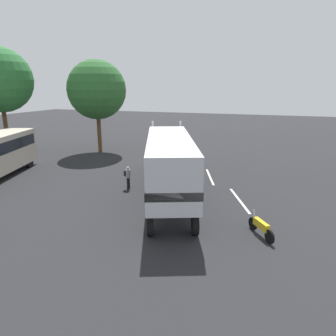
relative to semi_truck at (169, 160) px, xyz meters
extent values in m
plane|color=#232326|center=(5.35, 1.76, -2.52)|extent=(120.00, 120.00, 0.00)
cube|color=silver|center=(5.37, -1.74, -2.52)|extent=(4.22, 1.54, 0.01)
cube|color=silver|center=(0.81, -4.56, -2.52)|extent=(4.14, 1.79, 0.01)
cube|color=#B21919|center=(6.39, 2.43, -0.82)|extent=(2.57, 2.98, 1.20)
cube|color=#B21919|center=(4.90, 1.86, -0.32)|extent=(2.20, 2.83, 2.20)
cube|color=silver|center=(7.27, 2.76, -0.82)|extent=(0.82, 1.99, 1.08)
cube|color=black|center=(6.39, 2.43, -0.76)|extent=(2.59, 3.01, 0.36)
cylinder|color=silver|center=(3.99, 2.69, 0.28)|extent=(0.18, 0.18, 3.40)
cylinder|color=silver|center=(4.77, 0.64, 0.28)|extent=(0.18, 0.18, 3.40)
cube|color=silver|center=(-1.04, -0.40, 0.23)|extent=(10.74, 6.17, 2.80)
cube|color=black|center=(-1.04, -0.40, -0.19)|extent=(10.75, 6.21, 0.44)
cylinder|color=silver|center=(4.83, 3.22, -1.57)|extent=(1.44, 1.06, 0.64)
cylinder|color=black|center=(6.28, 3.56, -1.97)|extent=(1.13, 0.67, 1.10)
cylinder|color=black|center=(7.06, 1.51, -1.97)|extent=(1.13, 0.67, 1.10)
cylinder|color=black|center=(4.13, 2.74, -1.97)|extent=(1.13, 0.67, 1.10)
cylinder|color=black|center=(4.91, 0.69, -1.97)|extent=(1.13, 0.67, 1.10)
cylinder|color=black|center=(-0.50, 0.98, -1.97)|extent=(1.13, 0.67, 1.10)
cylinder|color=black|center=(0.29, -1.07, -1.97)|extent=(1.13, 0.67, 1.10)
cylinder|color=black|center=(-5.40, -0.89, -1.97)|extent=(1.13, 0.67, 1.10)
cylinder|color=black|center=(-4.62, -2.94, -1.97)|extent=(1.13, 0.67, 1.10)
cylinder|color=black|center=(0.67, 3.27, -2.11)|extent=(0.18, 0.18, 0.82)
cylinder|color=black|center=(0.53, 3.25, -2.11)|extent=(0.18, 0.18, 0.82)
cylinder|color=gray|center=(0.60, 3.26, -1.41)|extent=(0.34, 0.34, 0.58)
sphere|color=tan|center=(0.60, 3.26, -1.01)|extent=(0.23, 0.23, 0.23)
cube|color=black|center=(0.57, 3.46, -1.39)|extent=(0.28, 0.19, 0.36)
cylinder|color=black|center=(2.31, 16.51, -2.02)|extent=(1.04, 0.56, 1.00)
cylinder|color=black|center=(2.97, 14.36, -2.02)|extent=(1.04, 0.56, 1.00)
cylinder|color=black|center=(-3.17, -5.62, -2.19)|extent=(0.60, 0.46, 0.66)
cylinder|color=black|center=(-4.36, -6.45, -2.19)|extent=(0.60, 0.46, 0.66)
cube|color=gold|center=(-3.76, -6.04, -1.91)|extent=(1.04, 0.83, 0.36)
cylinder|color=silver|center=(-3.25, -5.68, -1.74)|extent=(0.27, 0.22, 0.69)
cylinder|color=brown|center=(11.03, 11.90, -0.23)|extent=(0.44, 0.44, 4.59)
sphere|color=#29612A|center=(11.03, 11.90, 4.26)|extent=(6.27, 6.27, 6.27)
cylinder|color=brown|center=(6.74, 20.62, 0.21)|extent=(0.44, 0.44, 5.47)
camera|label=1|loc=(-17.80, -6.05, 4.55)|focal=31.96mm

